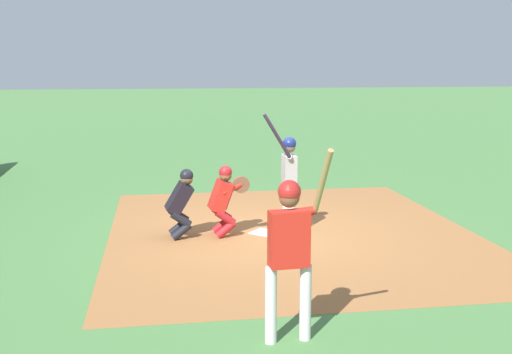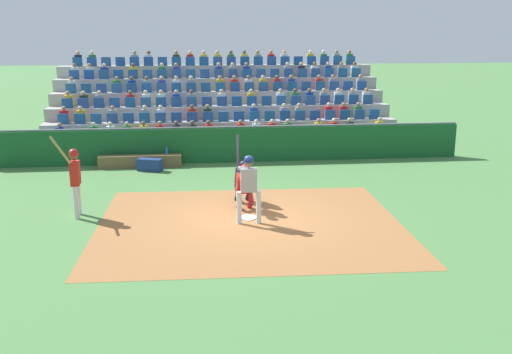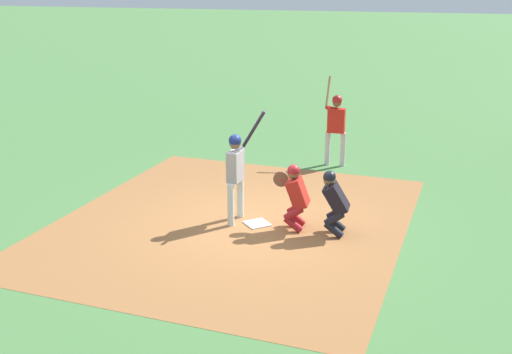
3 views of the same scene
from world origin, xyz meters
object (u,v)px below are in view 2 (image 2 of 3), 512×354
(home_plate_umpire, at_px, (243,179))
(dugout_bench, at_px, (140,161))
(on_deck_batter, at_px, (75,175))
(equipment_duffel_bag, at_px, (150,165))
(water_bottle_on_bench, at_px, (167,151))
(home_plate_marker, at_px, (248,217))
(catcher_crouching, at_px, (244,184))
(batter_at_plate, at_px, (248,182))

(home_plate_umpire, distance_m, dugout_bench, 5.91)
(on_deck_batter, bearing_deg, dugout_bench, -101.69)
(home_plate_umpire, relative_size, equipment_duffel_bag, 1.46)
(dugout_bench, bearing_deg, water_bottle_on_bench, -176.71)
(dugout_bench, distance_m, equipment_duffel_bag, 0.74)
(home_plate_marker, bearing_deg, dugout_bench, -63.04)
(catcher_crouching, distance_m, equipment_duffel_bag, 5.81)
(home_plate_umpire, xyz_separation_m, dugout_bench, (3.28, -4.90, -0.46))
(home_plate_umpire, bearing_deg, batter_at_plate, 88.51)
(batter_at_plate, relative_size, dugout_bench, 0.75)
(batter_at_plate, distance_m, catcher_crouching, 1.25)
(batter_at_plate, xyz_separation_m, equipment_duffel_bag, (2.84, -6.22, -0.88))
(home_plate_marker, relative_size, water_bottle_on_bench, 1.76)
(home_plate_marker, distance_m, water_bottle_on_bench, 6.88)
(home_plate_umpire, height_order, water_bottle_on_bench, home_plate_umpire)
(batter_at_plate, distance_m, water_bottle_on_bench, 7.28)
(home_plate_marker, relative_size, equipment_duffel_bag, 0.51)
(water_bottle_on_bench, distance_m, equipment_duffel_bag, 0.96)
(equipment_duffel_bag, bearing_deg, catcher_crouching, 140.33)
(home_plate_marker, height_order, dugout_bench, dugout_bench)
(home_plate_marker, relative_size, batter_at_plate, 0.20)
(home_plate_umpire, relative_size, water_bottle_on_bench, 5.02)
(home_plate_marker, distance_m, dugout_bench, 7.19)
(batter_at_plate, relative_size, on_deck_batter, 1.00)
(batter_at_plate, xyz_separation_m, water_bottle_on_bench, (2.27, -6.90, -0.54))
(home_plate_umpire, bearing_deg, equipment_duffel_bag, -55.89)
(home_plate_umpire, height_order, on_deck_batter, on_deck_batter)
(home_plate_marker, bearing_deg, batter_at_plate, 85.79)
(water_bottle_on_bench, xyz_separation_m, equipment_duffel_bag, (0.57, 0.68, -0.35))
(on_deck_batter, bearing_deg, batter_at_plate, 166.10)
(catcher_crouching, xyz_separation_m, water_bottle_on_bench, (2.28, -5.71, -0.16))
(home_plate_marker, distance_m, batter_at_plate, 1.17)
(dugout_bench, xyz_separation_m, equipment_duffel_bag, (-0.38, 0.63, -0.00))
(catcher_crouching, bearing_deg, equipment_duffel_bag, -60.40)
(water_bottle_on_bench, xyz_separation_m, on_deck_batter, (2.15, 5.81, 0.57))
(catcher_crouching, relative_size, on_deck_batter, 0.59)
(home_plate_marker, relative_size, on_deck_batter, 0.20)
(catcher_crouching, bearing_deg, home_plate_marker, 91.33)
(batter_at_plate, distance_m, on_deck_batter, 4.55)
(home_plate_marker, height_order, home_plate_umpire, home_plate_umpire)
(home_plate_marker, xyz_separation_m, on_deck_batter, (4.45, -0.65, 1.12))
(equipment_duffel_bag, bearing_deg, water_bottle_on_bench, -109.38)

